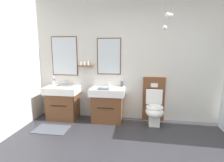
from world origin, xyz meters
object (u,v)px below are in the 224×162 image
(vanity_sink_left, at_px, (63,102))
(folded_hand_towel, at_px, (104,89))
(toothbrush_cup, at_px, (54,82))
(toilet, at_px, (154,107))
(vanity_sink_right, at_px, (108,104))
(soap_dispenser, at_px, (122,84))

(vanity_sink_left, relative_size, folded_hand_towel, 3.46)
(toothbrush_cup, bearing_deg, toilet, -3.90)
(vanity_sink_left, xyz_separation_m, toothbrush_cup, (-0.30, 0.18, 0.42))
(vanity_sink_right, distance_m, soap_dispenser, 0.56)
(toilet, bearing_deg, vanity_sink_right, -178.97)
(folded_hand_towel, bearing_deg, toilet, 9.47)
(toothbrush_cup, xyz_separation_m, soap_dispenser, (1.65, 0.01, 0.01))
(folded_hand_towel, bearing_deg, toothbrush_cup, 165.50)
(toothbrush_cup, height_order, soap_dispenser, toothbrush_cup)
(vanity_sink_right, relative_size, soap_dispenser, 4.49)
(toothbrush_cup, distance_m, soap_dispenser, 1.65)
(vanity_sink_right, relative_size, toothbrush_cup, 3.95)
(toilet, bearing_deg, folded_hand_towel, -170.53)
(toothbrush_cup, relative_size, folded_hand_towel, 0.88)
(toilet, relative_size, toothbrush_cup, 5.19)
(vanity_sink_left, xyz_separation_m, folded_hand_towel, (1.01, -0.16, 0.38))
(toilet, distance_m, soap_dispenser, 0.86)
(toilet, distance_m, toothbrush_cup, 2.41)
(toilet, xyz_separation_m, folded_hand_towel, (-1.06, -0.18, 0.41))
(vanity_sink_right, distance_m, folded_hand_towel, 0.41)
(vanity_sink_right, xyz_separation_m, folded_hand_towel, (-0.04, -0.16, 0.38))
(vanity_sink_left, relative_size, soap_dispenser, 4.49)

